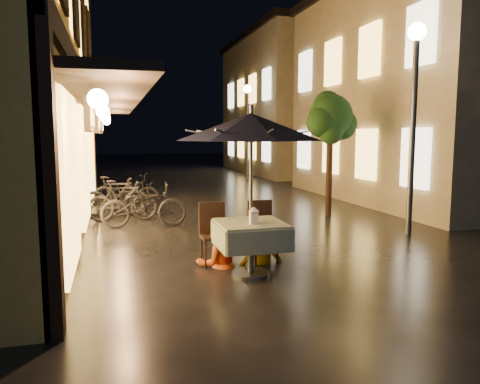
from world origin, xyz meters
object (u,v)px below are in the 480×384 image
object	(u,v)px
person_orange	(218,219)
bicycle_0	(144,205)
cafe_table	(251,235)
streetlamp_near	(415,90)
table_lantern	(254,214)
patio_umbrella	(251,127)
person_yellow	(261,218)

from	to	relation	value
person_orange	bicycle_0	size ratio (longest dim) A/B	0.79
cafe_table	person_orange	xyz separation A→B (m)	(-0.35, 0.60, 0.15)
streetlamp_near	cafe_table	distance (m)	4.94
streetlamp_near	table_lantern	xyz separation A→B (m)	(-3.95, -1.99, -2.00)
bicycle_0	patio_umbrella	bearing A→B (deg)	-159.47
cafe_table	bicycle_0	size ratio (longest dim) A/B	0.53
patio_umbrella	table_lantern	xyz separation A→B (m)	(0.00, -0.14, -1.23)
person_orange	cafe_table	bearing A→B (deg)	115.62
streetlamp_near	bicycle_0	size ratio (longest dim) A/B	2.27
person_orange	bicycle_0	xyz separation A→B (m)	(-0.92, 3.40, -0.25)
table_lantern	cafe_table	bearing A→B (deg)	90.00
streetlamp_near	cafe_table	world-z (taller)	streetlamp_near
cafe_table	patio_umbrella	xyz separation A→B (m)	(-0.00, -0.00, 1.56)
person_orange	bicycle_0	distance (m)	3.53
person_orange	streetlamp_near	bearing A→B (deg)	-168.50
table_lantern	streetlamp_near	bearing A→B (deg)	26.70
streetlamp_near	cafe_table	bearing A→B (deg)	-154.96
person_orange	person_yellow	world-z (taller)	person_orange
bicycle_0	streetlamp_near	bearing A→B (deg)	-109.54
streetlamp_near	person_yellow	bearing A→B (deg)	-160.92
cafe_table	person_yellow	bearing A→B (deg)	60.27
table_lantern	person_yellow	distance (m)	0.84
streetlamp_near	person_yellow	distance (m)	4.41
patio_umbrella	person_yellow	xyz separation A→B (m)	(0.34, 0.60, -1.43)
table_lantern	person_yellow	xyz separation A→B (m)	(0.34, 0.74, -0.20)
cafe_table	table_lantern	world-z (taller)	table_lantern
person_yellow	bicycle_0	distance (m)	3.77
patio_umbrella	streetlamp_near	bearing A→B (deg)	25.04
streetlamp_near	patio_umbrella	bearing A→B (deg)	-154.96
person_orange	bicycle_0	bearing A→B (deg)	-79.45
cafe_table	streetlamp_near	bearing A→B (deg)	25.04
streetlamp_near	person_orange	size ratio (longest dim) A/B	2.85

